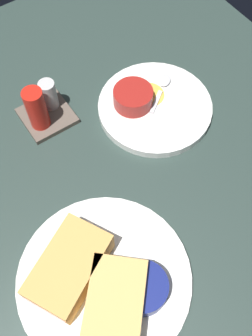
% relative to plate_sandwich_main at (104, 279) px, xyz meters
% --- Properties ---
extents(ground_plane, '(1.10, 1.10, 0.03)m').
position_rel_plate_sandwich_main_xyz_m(ground_plane, '(0.03, 0.11, -0.02)').
color(ground_plane, '#283833').
extents(plate_sandwich_main, '(0.26, 0.26, 0.02)m').
position_rel_plate_sandwich_main_xyz_m(plate_sandwich_main, '(0.00, 0.00, 0.00)').
color(plate_sandwich_main, white).
rests_on(plate_sandwich_main, ground_plane).
extents(sandwich_half_near, '(0.15, 0.13, 0.05)m').
position_rel_plate_sandwich_main_xyz_m(sandwich_half_near, '(-0.04, 0.03, 0.03)').
color(sandwich_half_near, tan).
rests_on(sandwich_half_near, plate_sandwich_main).
extents(sandwich_half_far, '(0.14, 0.15, 0.05)m').
position_rel_plate_sandwich_main_xyz_m(sandwich_half_far, '(-0.01, -0.05, 0.03)').
color(sandwich_half_far, tan).
rests_on(sandwich_half_far, plate_sandwich_main).
extents(ramekin_dark_sauce, '(0.07, 0.07, 0.03)m').
position_rel_plate_sandwich_main_xyz_m(ramekin_dark_sauce, '(0.04, -0.05, 0.03)').
color(ramekin_dark_sauce, navy).
rests_on(ramekin_dark_sauce, plate_sandwich_main).
extents(spoon_by_dark_ramekin, '(0.08, 0.08, 0.01)m').
position_rel_plate_sandwich_main_xyz_m(spoon_by_dark_ramekin, '(-0.00, -0.00, 0.01)').
color(spoon_by_dark_ramekin, silver).
rests_on(spoon_by_dark_ramekin, plate_sandwich_main).
extents(plate_chips_companion, '(0.22, 0.22, 0.02)m').
position_rel_plate_sandwich_main_xyz_m(plate_chips_companion, '(0.25, 0.22, 0.00)').
color(plate_chips_companion, white).
rests_on(plate_chips_companion, ground_plane).
extents(ramekin_light_gravy, '(0.07, 0.07, 0.03)m').
position_rel_plate_sandwich_main_xyz_m(ramekin_light_gravy, '(0.22, 0.24, 0.03)').
color(ramekin_light_gravy, maroon).
rests_on(ramekin_light_gravy, plate_chips_companion).
extents(spoon_by_gravy_ramekin, '(0.09, 0.07, 0.01)m').
position_rel_plate_sandwich_main_xyz_m(spoon_by_gravy_ramekin, '(0.29, 0.24, 0.01)').
color(spoon_by_gravy_ramekin, silver).
rests_on(spoon_by_gravy_ramekin, plate_chips_companion).
extents(plantain_chip_scatter, '(0.09, 0.09, 0.01)m').
position_rel_plate_sandwich_main_xyz_m(plantain_chip_scatter, '(0.24, 0.25, 0.01)').
color(plantain_chip_scatter, gold).
rests_on(plantain_chip_scatter, plate_chips_companion).
extents(condiment_caddy, '(0.09, 0.09, 0.10)m').
position_rel_plate_sandwich_main_xyz_m(condiment_caddy, '(0.07, 0.31, 0.03)').
color(condiment_caddy, brown).
rests_on(condiment_caddy, ground_plane).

